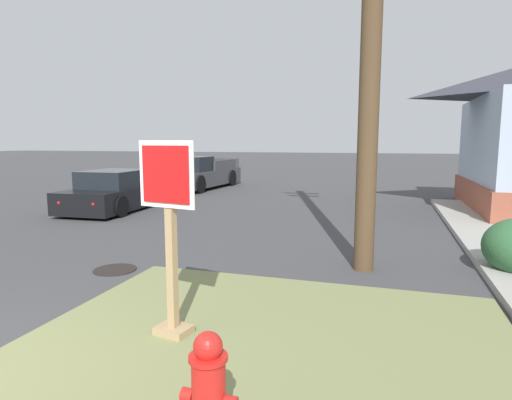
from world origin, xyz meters
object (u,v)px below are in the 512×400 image
(fire_hydrant, at_px, (209,400))
(manhole_cover, at_px, (115,270))
(parked_sedan_black, at_px, (117,192))
(stop_sign, at_px, (170,245))
(pickup_truck_charcoal, at_px, (197,175))

(fire_hydrant, xyz_separation_m, manhole_cover, (-3.24, 3.55, -0.48))
(parked_sedan_black, bearing_deg, fire_hydrant, -52.21)
(fire_hydrant, distance_m, stop_sign, 1.98)
(stop_sign, relative_size, parked_sedan_black, 0.49)
(fire_hydrant, bearing_deg, pickup_truck_charcoal, 115.23)
(manhole_cover, distance_m, pickup_truck_charcoal, 12.44)
(stop_sign, distance_m, parked_sedan_black, 9.64)
(stop_sign, distance_m, pickup_truck_charcoal, 15.09)
(fire_hydrant, bearing_deg, parked_sedan_black, 127.79)
(manhole_cover, height_order, pickup_truck_charcoal, pickup_truck_charcoal)
(manhole_cover, height_order, parked_sedan_black, parked_sedan_black)
(parked_sedan_black, distance_m, pickup_truck_charcoal, 6.23)
(stop_sign, xyz_separation_m, manhole_cover, (-2.15, 2.00, -1.05))
(fire_hydrant, relative_size, parked_sedan_black, 0.20)
(fire_hydrant, height_order, stop_sign, stop_sign)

